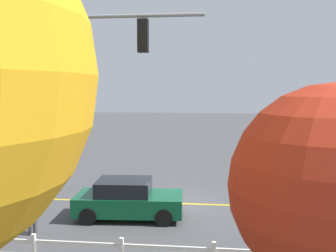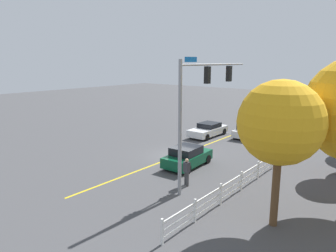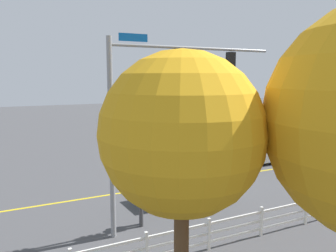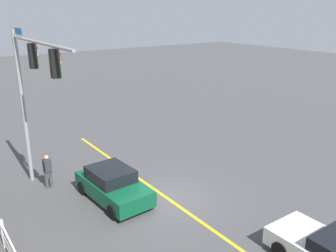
# 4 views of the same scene
# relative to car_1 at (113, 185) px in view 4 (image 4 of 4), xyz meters

# --- Properties ---
(ground_plane) EXTENTS (120.00, 120.00, 0.00)m
(ground_plane) POSITION_rel_car_1_xyz_m (-1.43, -2.06, -0.72)
(ground_plane) COLOR #444447
(lane_center_stripe) EXTENTS (28.00, 0.16, 0.01)m
(lane_center_stripe) POSITION_rel_car_1_xyz_m (-5.43, -2.06, -0.71)
(lane_center_stripe) COLOR gold
(lane_center_stripe) RESTS_ON ground_plane
(signal_assembly) EXTENTS (7.21, 0.38, 7.57)m
(signal_assembly) POSITION_rel_car_1_xyz_m (2.26, 2.47, 4.58)
(signal_assembly) COLOR gray
(signal_assembly) RESTS_ON ground_plane
(car_1) EXTENTS (4.16, 2.16, 1.48)m
(car_1) POSITION_rel_car_1_xyz_m (0.00, 0.00, 0.00)
(car_1) COLOR #0C4C2D
(car_1) RESTS_ON ground_plane
(pedestrian) EXTENTS (0.37, 0.46, 1.69)m
(pedestrian) POSITION_rel_car_1_xyz_m (2.88, 2.02, 0.21)
(pedestrian) COLOR #3F3F42
(pedestrian) RESTS_ON ground_plane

